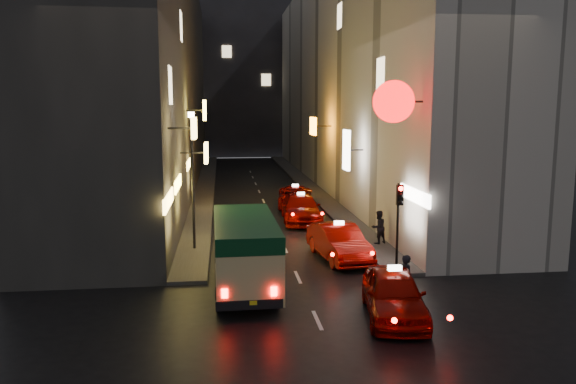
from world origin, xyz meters
name	(u,v)px	position (x,y,z in m)	size (l,w,h in m)	color
ground	(345,382)	(0.00, 0.00, 0.00)	(120.00, 120.00, 0.00)	black
building_left	(156,76)	(-8.00, 33.99, 9.00)	(7.42, 52.27, 18.00)	#373432
building_right	(352,77)	(8.00, 33.99, 9.00)	(8.00, 52.22, 18.00)	beige
building_far	(241,74)	(0.00, 66.00, 11.00)	(30.00, 10.00, 22.00)	#35353A
sidewalk_left	(206,186)	(-4.25, 34.00, 0.07)	(1.50, 52.00, 0.15)	#44423F
sidewalk_right	(307,184)	(4.25, 34.00, 0.07)	(1.50, 52.00, 0.15)	#44423F
minibus	(245,245)	(-2.11, 7.22, 1.67)	(2.26, 6.17, 2.64)	#C8BC7D
taxi_near	(394,290)	(2.45, 4.00, 0.88)	(3.12, 5.85, 1.94)	#800500
taxi_second	(339,239)	(2.13, 10.88, 0.90)	(3.07, 5.91, 1.96)	#800500
taxi_third	(301,206)	(1.63, 19.20, 0.90)	(2.59, 5.76, 1.97)	#800500
taxi_far	(295,195)	(1.94, 24.00, 0.78)	(2.57, 5.12, 1.74)	#800500
pedestrian_crossing	(407,275)	(3.30, 5.31, 0.93)	(0.62, 0.40, 1.87)	black
pedestrian_sidewalk	(378,225)	(4.46, 12.88, 1.05)	(0.68, 0.42, 1.80)	black
traffic_light	(399,208)	(4.00, 8.47, 2.69)	(0.26, 0.43, 3.50)	black
lamp_post	(193,171)	(-4.20, 13.00, 3.72)	(0.28, 0.28, 6.22)	black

